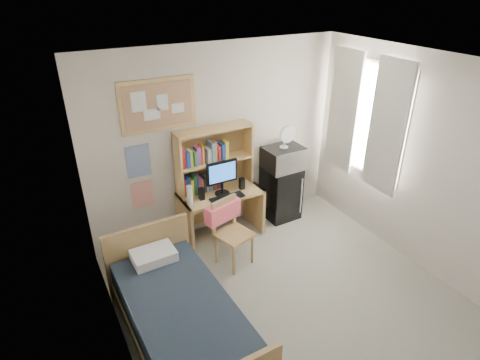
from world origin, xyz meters
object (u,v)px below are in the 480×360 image
desk (221,214)px  speaker_left (202,194)px  microwave (283,158)px  desk_fan (284,138)px  monitor (222,179)px  bed (182,322)px  desk_chair (234,234)px  speaker_right (242,183)px  mini_fridge (281,192)px  bulletin_board (158,105)px

desk → speaker_left: size_ratio=6.80×
microwave → desk_fan: desk_fan is taller
monitor → bed: bearing=-129.7°
desk_chair → speaker_right: 0.79m
desk → mini_fridge: 1.02m
speaker_right → microwave: 0.75m
mini_fridge → microwave: (0.00, -0.02, 0.57)m
desk → desk_fan: desk_fan is taller
bulletin_board → speaker_right: bearing=-19.6°
mini_fridge → desk_fan: (0.00, -0.02, 0.88)m
mini_fridge → speaker_right: bearing=-174.0°
monitor → bulletin_board: bearing=151.7°
bed → microwave: 2.74m
bulletin_board → monitor: size_ratio=2.04×
desk_fan → speaker_left: bearing=-178.0°
mini_fridge → speaker_right: 0.81m
monitor → speaker_left: size_ratio=2.81×
desk_chair → microwave: bearing=14.2°
desk → speaker_left: bearing=-168.7°
microwave → speaker_left: bearing=-178.0°
desk → mini_fridge: bearing=1.6°
microwave → bulletin_board: bearing=169.4°
bed → speaker_right: 2.11m
bulletin_board → microwave: size_ratio=1.71×
mini_fridge → speaker_right: size_ratio=5.12×
bulletin_board → monitor: bearing=-27.6°
mini_fridge → speaker_left: size_ratio=4.98×
desk → mini_fridge: (1.02, 0.04, 0.06)m
desk_chair → desk_fan: 1.57m
desk_fan → bed: bearing=-146.9°
speaker_right → desk_fan: bearing=5.4°
desk_fan → speaker_right: bearing=-175.5°
mini_fridge → microwave: 0.57m
desk → speaker_left: (-0.30, -0.06, 0.43)m
mini_fridge → bed: 2.66m
bulletin_board → monitor: bulletin_board is taller
speaker_left → desk_fan: 1.41m
speaker_right → microwave: microwave is taller
speaker_left → desk: bearing=11.3°
speaker_right → desk_chair: bearing=-127.1°
desk_chair → speaker_left: desk_chair is taller
speaker_left → desk_fan: desk_fan is taller
mini_fridge → bed: (-2.17, -1.53, -0.15)m
monitor → speaker_right: 0.34m
speaker_left → speaker_right: speaker_left is taller
desk → microwave: 1.20m
speaker_left → microwave: 1.34m
mini_fridge → microwave: microwave is taller
desk_chair → speaker_right: (0.43, 0.58, 0.34)m
desk → microwave: size_ratio=2.03×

